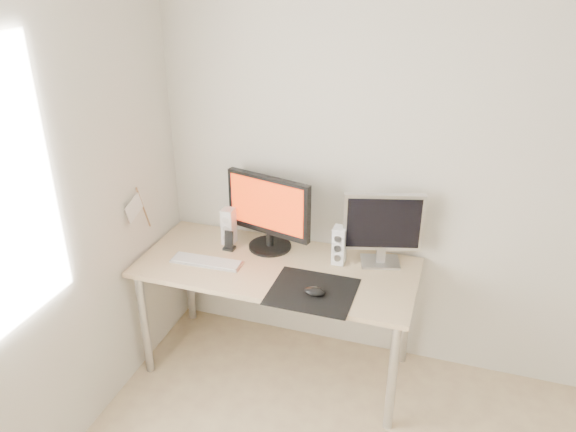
# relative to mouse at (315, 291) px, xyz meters

# --- Properties ---
(wall_back) EXTENTS (3.50, 0.00, 3.50)m
(wall_back) POSITION_rel_mouse_xyz_m (0.64, 0.60, 0.50)
(wall_back) COLOR silver
(wall_back) RESTS_ON ground
(mousepad) EXTENTS (0.45, 0.40, 0.00)m
(mousepad) POSITION_rel_mouse_xyz_m (-0.02, 0.03, -0.02)
(mousepad) COLOR black
(mousepad) RESTS_ON desk
(mouse) EXTENTS (0.12, 0.07, 0.04)m
(mouse) POSITION_rel_mouse_xyz_m (0.00, 0.00, 0.00)
(mouse) COLOR black
(mouse) RESTS_ON mousepad
(desk) EXTENTS (1.60, 0.70, 0.73)m
(desk) POSITION_rel_mouse_xyz_m (-0.29, 0.23, -0.10)
(desk) COLOR #D1B587
(desk) RESTS_ON ground
(main_monitor) EXTENTS (0.54, 0.31, 0.47)m
(main_monitor) POSITION_rel_mouse_xyz_m (-0.40, 0.41, 0.23)
(main_monitor) COLOR black
(main_monitor) RESTS_ON desk
(second_monitor) EXTENTS (0.44, 0.21, 0.43)m
(second_monitor) POSITION_rel_mouse_xyz_m (0.27, 0.44, 0.22)
(second_monitor) COLOR #BCBCBE
(second_monitor) RESTS_ON desk
(speaker_left) EXTENTS (0.07, 0.09, 0.23)m
(speaker_left) POSITION_rel_mouse_xyz_m (-0.66, 0.40, 0.09)
(speaker_left) COLOR white
(speaker_left) RESTS_ON desk
(speaker_right) EXTENTS (0.07, 0.09, 0.23)m
(speaker_right) POSITION_rel_mouse_xyz_m (0.04, 0.37, 0.09)
(speaker_right) COLOR white
(speaker_right) RESTS_ON desk
(keyboard) EXTENTS (0.42, 0.13, 0.02)m
(keyboard) POSITION_rel_mouse_xyz_m (-0.69, 0.13, -0.02)
(keyboard) COLOR #B4B5B7
(keyboard) RESTS_ON desk
(phone_dock) EXTENTS (0.07, 0.06, 0.12)m
(phone_dock) POSITION_rel_mouse_xyz_m (-0.63, 0.32, 0.01)
(phone_dock) COLOR black
(phone_dock) RESTS_ON desk
(pennant) EXTENTS (0.01, 0.23, 0.29)m
(pennant) POSITION_rel_mouse_xyz_m (-1.08, 0.09, 0.29)
(pennant) COLOR #A57F54
(pennant) RESTS_ON wall_left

